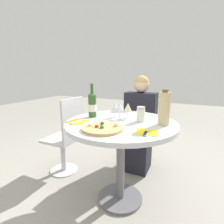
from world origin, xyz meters
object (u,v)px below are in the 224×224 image
seated_diner (139,127)px  chair_empty_side (67,138)px  tall_carafe (164,108)px  wine_bottle (92,105)px  pizza_large (103,128)px  dining_table (121,136)px  chair_behind_diner (141,130)px

seated_diner → chair_empty_side: bearing=35.0°
seated_diner → tall_carafe: (0.38, -0.63, 0.39)m
chair_empty_side → wine_bottle: (0.44, -0.13, 0.45)m
chair_empty_side → pizza_large: bearing=-121.2°
wine_bottle → tall_carafe: bearing=0.8°
dining_table → seated_diner: 0.70m
chair_behind_diner → tall_carafe: (0.38, -0.77, 0.47)m
dining_table → wine_bottle: size_ratio=3.03×
tall_carafe → chair_behind_diner: bearing=116.4°
dining_table → chair_empty_side: bearing=166.8°
dining_table → wine_bottle: wine_bottle is taller
seated_diner → dining_table: bearing=92.6°
tall_carafe → chair_empty_side: bearing=173.9°
chair_behind_diner → seated_diner: 0.16m
dining_table → seated_diner: (-0.03, 0.69, -0.12)m
dining_table → chair_empty_side: chair_empty_side is taller
chair_behind_diner → pizza_large: (-0.01, -1.08, 0.34)m
chair_behind_diner → seated_diner: (-0.00, -0.14, 0.08)m
seated_diner → tall_carafe: bearing=121.3°
chair_empty_side → tall_carafe: bearing=-96.1°
dining_table → pizza_large: size_ratio=3.07×
wine_bottle → pizza_large: bearing=-48.3°
dining_table → seated_diner: size_ratio=0.83×
dining_table → tall_carafe: tall_carafe is taller
dining_table → pizza_large: bearing=-99.7°
seated_diner → chair_behind_diner: bearing=-90.0°
wine_bottle → chair_behind_diner: bearing=69.8°
pizza_large → tall_carafe: bearing=38.7°
chair_behind_diner → seated_diner: seated_diner is taller
seated_diner → wine_bottle: (-0.28, -0.64, 0.37)m
seated_diner → wine_bottle: size_ratio=3.63×
seated_diner → tall_carafe: seated_diner is taller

